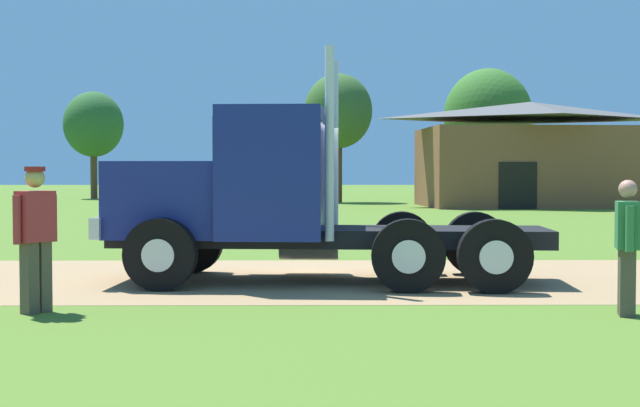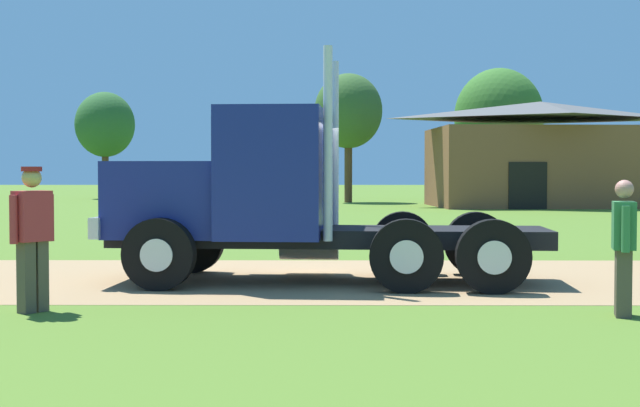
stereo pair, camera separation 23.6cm
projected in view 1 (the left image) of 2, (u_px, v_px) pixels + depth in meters
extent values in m
plane|color=#4E6F24|center=(270.00, 279.00, 14.43)|extent=(200.00, 200.00, 0.00)
cube|color=#9E7D54|center=(270.00, 278.00, 14.43)|extent=(120.00, 5.81, 0.01)
cube|color=black|center=(330.00, 236.00, 13.96)|extent=(6.95, 1.99, 0.28)
cube|color=navy|center=(172.00, 199.00, 14.08)|extent=(1.88, 2.14, 1.19)
cube|color=silver|center=(115.00, 225.00, 14.14)|extent=(0.30, 2.23, 0.32)
cube|color=navy|center=(275.00, 173.00, 13.97)|extent=(1.73, 2.42, 2.03)
cube|color=#2D3D4C|center=(224.00, 148.00, 14.00)|extent=(0.16, 1.93, 0.89)
cylinder|color=silver|center=(330.00, 144.00, 12.99)|extent=(0.14, 0.14, 2.90)
cylinder|color=silver|center=(334.00, 147.00, 14.82)|extent=(0.14, 0.14, 2.90)
cylinder|color=silver|center=(309.00, 245.00, 15.00)|extent=(1.03, 0.58, 0.52)
cylinder|color=black|center=(160.00, 254.00, 12.94)|extent=(1.09, 0.37, 1.08)
cylinder|color=silver|center=(158.00, 255.00, 12.78)|extent=(0.49, 0.07, 0.48)
cylinder|color=black|center=(192.00, 242.00, 15.26)|extent=(1.09, 0.37, 1.08)
cylinder|color=silver|center=(194.00, 241.00, 15.42)|extent=(0.49, 0.07, 0.48)
cylinder|color=black|center=(495.00, 256.00, 12.68)|extent=(1.09, 0.37, 1.08)
cylinder|color=silver|center=(496.00, 257.00, 12.52)|extent=(0.49, 0.07, 0.48)
cylinder|color=black|center=(475.00, 243.00, 14.99)|extent=(1.09, 0.37, 1.08)
cylinder|color=silver|center=(474.00, 242.00, 15.15)|extent=(0.49, 0.07, 0.48)
cylinder|color=black|center=(408.00, 256.00, 12.74)|extent=(1.09, 0.37, 1.08)
cylinder|color=silver|center=(409.00, 257.00, 12.58)|extent=(0.49, 0.07, 0.48)
cylinder|color=black|center=(402.00, 243.00, 15.06)|extent=(1.09, 0.37, 1.08)
cylinder|color=silver|center=(402.00, 242.00, 15.22)|extent=(0.49, 0.07, 0.48)
cube|color=#B22D33|center=(35.00, 216.00, 10.88)|extent=(0.47, 0.51, 0.63)
sphere|color=tan|center=(35.00, 178.00, 10.87)|extent=(0.24, 0.24, 0.24)
cylinder|color=maroon|center=(35.00, 169.00, 10.86)|extent=(0.25, 0.25, 0.06)
cube|color=brown|center=(30.00, 278.00, 10.83)|extent=(0.24, 0.23, 0.89)
cube|color=brown|center=(42.00, 277.00, 10.99)|extent=(0.24, 0.23, 0.89)
cylinder|color=#B22D33|center=(17.00, 220.00, 10.66)|extent=(0.10, 0.10, 0.60)
cylinder|color=#B22D33|center=(53.00, 218.00, 11.11)|extent=(0.10, 0.10, 0.60)
cube|color=#33723F|center=(627.00, 225.00, 10.68)|extent=(0.35, 0.47, 0.58)
sphere|color=tan|center=(628.00, 189.00, 10.67)|extent=(0.22, 0.22, 0.22)
cube|color=brown|center=(626.00, 281.00, 10.80)|extent=(0.21, 0.20, 0.82)
cube|color=brown|center=(627.00, 283.00, 10.62)|extent=(0.21, 0.20, 0.82)
cylinder|color=#33723F|center=(625.00, 226.00, 10.94)|extent=(0.10, 0.10, 0.55)
cylinder|color=#33723F|center=(630.00, 229.00, 10.43)|extent=(0.10, 0.10, 0.55)
cube|color=brown|center=(529.00, 167.00, 44.18)|extent=(10.92, 7.23, 3.94)
pyramid|color=#505050|center=(530.00, 111.00, 44.07)|extent=(11.47, 7.59, 0.88)
cube|color=black|center=(518.00, 186.00, 40.76)|extent=(1.80, 0.16, 2.20)
cylinder|color=#513823|center=(94.00, 173.00, 56.87)|extent=(0.44, 0.44, 3.28)
ellipsoid|color=#2B5A29|center=(93.00, 124.00, 56.76)|extent=(3.85, 3.85, 4.24)
cylinder|color=#513823|center=(338.00, 170.00, 49.84)|extent=(0.44, 0.44, 3.66)
ellipsoid|color=#345B28|center=(338.00, 111.00, 49.72)|extent=(3.86, 3.86, 4.25)
cylinder|color=#513823|center=(487.00, 176.00, 53.95)|extent=(0.44, 0.44, 2.93)
ellipsoid|color=#356926|center=(488.00, 117.00, 53.82)|extent=(5.43, 5.43, 5.97)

